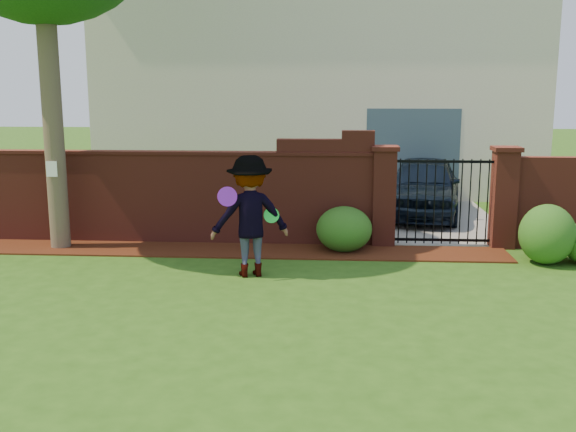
# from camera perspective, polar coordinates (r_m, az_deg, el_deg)

# --- Properties ---
(ground) EXTENTS (80.00, 80.00, 0.01)m
(ground) POSITION_cam_1_polar(r_m,az_deg,el_deg) (8.98, -5.63, -8.28)
(ground) COLOR #274F13
(ground) RESTS_ON ground
(mulch_bed) EXTENTS (11.10, 1.08, 0.03)m
(mulch_bed) POSITION_cam_1_polar(r_m,az_deg,el_deg) (12.29, -7.47, -2.90)
(mulch_bed) COLOR #37150A
(mulch_bed) RESTS_ON ground
(brick_wall) EXTENTS (8.70, 0.31, 2.16)m
(brick_wall) POSITION_cam_1_polar(r_m,az_deg,el_deg) (12.99, -11.59, 1.82)
(brick_wall) COLOR maroon
(brick_wall) RESTS_ON ground
(pillar_left) EXTENTS (0.50, 0.50, 1.88)m
(pillar_left) POSITION_cam_1_polar(r_m,az_deg,el_deg) (12.55, 8.21, 1.76)
(pillar_left) COLOR maroon
(pillar_left) RESTS_ON ground
(pillar_right) EXTENTS (0.50, 0.50, 1.88)m
(pillar_right) POSITION_cam_1_polar(r_m,az_deg,el_deg) (12.91, 17.99, 1.58)
(pillar_right) COLOR maroon
(pillar_right) RESTS_ON ground
(iron_gate) EXTENTS (1.78, 0.03, 1.60)m
(iron_gate) POSITION_cam_1_polar(r_m,az_deg,el_deg) (12.70, 13.15, 1.22)
(iron_gate) COLOR black
(iron_gate) RESTS_ON ground
(driveway) EXTENTS (3.20, 8.00, 0.01)m
(driveway) POSITION_cam_1_polar(r_m,az_deg,el_deg) (16.75, 10.87, 0.70)
(driveway) COLOR gray
(driveway) RESTS_ON ground
(house) EXTENTS (12.40, 6.40, 6.30)m
(house) POSITION_cam_1_polar(r_m,az_deg,el_deg) (20.36, 2.69, 11.62)
(house) COLOR beige
(house) RESTS_ON ground
(car) EXTENTS (2.31, 4.24, 1.37)m
(car) POSITION_cam_1_polar(r_m,az_deg,el_deg) (15.51, 11.48, 2.40)
(car) COLOR black
(car) RESTS_ON ground
(paper_notice) EXTENTS (0.20, 0.01, 0.28)m
(paper_notice) POSITION_cam_1_polar(r_m,az_deg,el_deg) (12.70, -19.59, 3.81)
(paper_notice) COLOR white
(paper_notice) RESTS_ON tree
(shrub_left) EXTENTS (1.01, 1.01, 0.83)m
(shrub_left) POSITION_cam_1_polar(r_m,az_deg,el_deg) (12.10, 4.83, -1.13)
(shrub_left) COLOR #195118
(shrub_left) RESTS_ON ground
(shrub_middle) EXTENTS (0.93, 0.93, 1.02)m
(shrub_middle) POSITION_cam_1_polar(r_m,az_deg,el_deg) (12.02, 21.31, -1.47)
(shrub_middle) COLOR #195118
(shrub_middle) RESTS_ON ground
(man) EXTENTS (1.39, 1.03, 1.91)m
(man) POSITION_cam_1_polar(r_m,az_deg,el_deg) (10.41, -3.28, -0.05)
(man) COLOR gray
(man) RESTS_ON ground
(frisbee_purple) EXTENTS (0.31, 0.19, 0.30)m
(frisbee_purple) POSITION_cam_1_polar(r_m,az_deg,el_deg) (10.11, -5.22, 1.67)
(frisbee_purple) COLOR purple
(frisbee_purple) RESTS_ON man
(frisbee_green) EXTENTS (0.25, 0.10, 0.25)m
(frisbee_green) POSITION_cam_1_polar(r_m,az_deg,el_deg) (10.39, -1.43, 0.07)
(frisbee_green) COLOR #1CD442
(frisbee_green) RESTS_ON man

